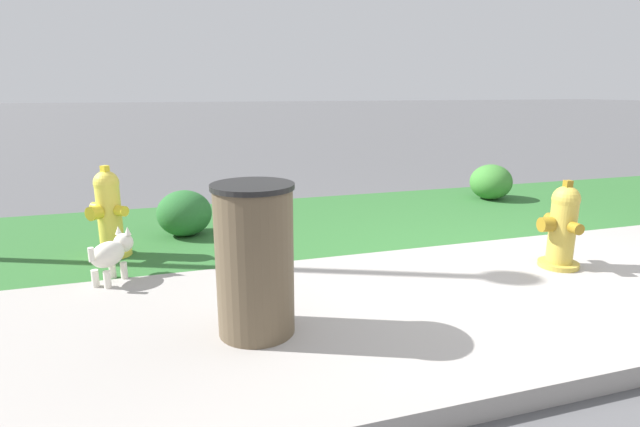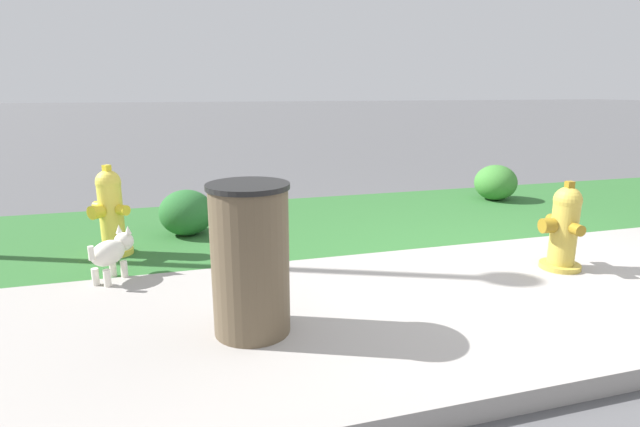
% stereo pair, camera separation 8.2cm
% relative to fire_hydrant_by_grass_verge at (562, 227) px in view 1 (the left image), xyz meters
% --- Properties ---
extents(ground_plane, '(120.00, 120.00, 0.00)m').
position_rel_fire_hydrant_by_grass_verge_xyz_m(ground_plane, '(-0.52, -0.29, -0.35)').
color(ground_plane, '#515154').
extents(sidewalk_pavement, '(18.00, 2.16, 0.01)m').
position_rel_fire_hydrant_by_grass_verge_xyz_m(sidewalk_pavement, '(-0.52, -0.29, -0.35)').
color(sidewalk_pavement, '#9E9993').
rests_on(sidewalk_pavement, ground).
extents(grass_verge, '(18.00, 2.47, 0.01)m').
position_rel_fire_hydrant_by_grass_verge_xyz_m(grass_verge, '(-0.52, 2.03, -0.35)').
color(grass_verge, '#2D662D').
rests_on(grass_verge, ground).
extents(fire_hydrant_by_grass_verge, '(0.37, 0.39, 0.73)m').
position_rel_fire_hydrant_by_grass_verge_xyz_m(fire_hydrant_by_grass_verge, '(0.00, 0.00, 0.00)').
color(fire_hydrant_by_grass_verge, gold).
rests_on(fire_hydrant_by_grass_verge, ground).
extents(fire_hydrant_mid_block, '(0.35, 0.35, 0.81)m').
position_rel_fire_hydrant_by_grass_verge_xyz_m(fire_hydrant_mid_block, '(-3.55, 1.43, 0.04)').
color(fire_hydrant_mid_block, yellow).
rests_on(fire_hydrant_mid_block, ground).
extents(small_white_dog, '(0.34, 0.43, 0.40)m').
position_rel_fire_hydrant_by_grass_verge_xyz_m(small_white_dog, '(-3.49, 0.77, -0.12)').
color(small_white_dog, silver).
rests_on(small_white_dog, ground).
extents(trash_bin, '(0.48, 0.48, 0.92)m').
position_rel_fire_hydrant_by_grass_verge_xyz_m(trash_bin, '(-2.59, -0.39, 0.11)').
color(trash_bin, brown).
rests_on(trash_bin, ground).
extents(shrub_bush_near_lamp, '(0.54, 0.54, 0.46)m').
position_rel_fire_hydrant_by_grass_verge_xyz_m(shrub_bush_near_lamp, '(-2.90, 1.90, -0.12)').
color(shrub_bush_near_lamp, '#28662D').
rests_on(shrub_bush_near_lamp, ground).
extents(shrub_bush_far_verge, '(0.55, 0.55, 0.47)m').
position_rel_fire_hydrant_by_grass_verge_xyz_m(shrub_bush_far_verge, '(1.10, 2.46, -0.12)').
color(shrub_bush_far_verge, '#3D7F33').
rests_on(shrub_bush_far_verge, ground).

